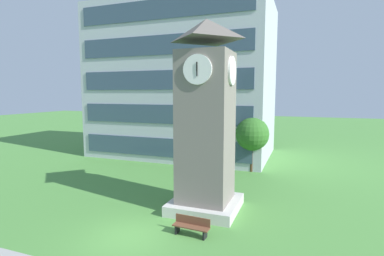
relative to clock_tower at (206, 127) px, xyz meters
name	(u,v)px	position (x,y,z in m)	size (l,w,h in m)	color
ground_plane	(128,236)	(-2.43, -4.45, -4.85)	(160.00, 160.00, 0.00)	#4C893D
office_building	(184,82)	(-7.40, 15.08, 3.15)	(18.73, 11.49, 16.00)	#B7BCC6
clock_tower	(206,127)	(0.00, 0.00, 0.00)	(3.79, 3.79, 10.81)	slate
park_bench	(191,226)	(0.35, -3.27, -4.39)	(1.82, 0.58, 0.88)	brown
tree_by_building	(252,134)	(1.12, 9.53, -1.58)	(2.87, 2.87, 4.73)	#513823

